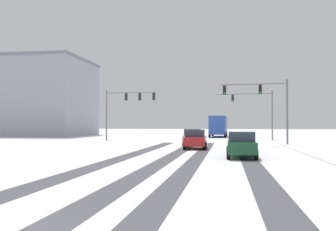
# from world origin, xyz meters

# --- Properties ---
(wheel_track_left_lane) EXTENTS (0.92, 36.43, 0.01)m
(wheel_track_left_lane) POSITION_xyz_m (2.90, 16.56, 0.00)
(wheel_track_left_lane) COLOR #4C4C51
(wheel_track_left_lane) RESTS_ON ground
(wheel_track_right_lane) EXTENTS (1.19, 36.43, 0.01)m
(wheel_track_right_lane) POSITION_xyz_m (-1.71, 16.56, 0.00)
(wheel_track_right_lane) COLOR #4C4C51
(wheel_track_right_lane) RESTS_ON ground
(wheel_track_center) EXTENTS (1.02, 36.43, 0.01)m
(wheel_track_center) POSITION_xyz_m (1.16, 16.56, 0.00)
(wheel_track_center) COLOR #4C4C51
(wheel_track_center) RESTS_ON ground
(wheel_track_oncoming) EXTENTS (1.03, 36.43, 0.01)m
(wheel_track_oncoming) POSITION_xyz_m (6.00, 16.56, 0.00)
(wheel_track_oncoming) COLOR #4C4C51
(wheel_track_oncoming) RESTS_ON ground
(traffic_signal_far_right) EXTENTS (7.33, 0.64, 6.50)m
(traffic_signal_far_right) POSITION_xyz_m (8.49, 43.25, 4.50)
(traffic_signal_far_right) COLOR slate
(traffic_signal_far_right) RESTS_ON ground
(traffic_signal_far_left) EXTENTS (6.74, 0.72, 6.50)m
(traffic_signal_far_left) POSITION_xyz_m (-7.89, 38.92, 4.81)
(traffic_signal_far_left) COLOR slate
(traffic_signal_far_left) RESTS_ON ground
(traffic_signal_near_right) EXTENTS (6.49, 0.65, 6.50)m
(traffic_signal_near_right) POSITION_xyz_m (8.33, 31.26, 4.66)
(traffic_signal_near_right) COLOR slate
(traffic_signal_near_right) RESTS_ON ground
(car_silver_lead) EXTENTS (1.99, 4.18, 1.62)m
(car_silver_lead) POSITION_xyz_m (1.42, 29.53, 0.82)
(car_silver_lead) COLOR #B7BABF
(car_silver_lead) RESTS_ON ground
(car_red_second) EXTENTS (1.91, 4.14, 1.62)m
(car_red_second) POSITION_xyz_m (2.07, 24.91, 0.82)
(car_red_second) COLOR red
(car_red_second) RESTS_ON ground
(car_dark_green_third) EXTENTS (1.84, 4.10, 1.62)m
(car_dark_green_third) POSITION_xyz_m (5.61, 17.18, 0.82)
(car_dark_green_third) COLOR #194C2D
(car_dark_green_third) RESTS_ON ground
(bus_oncoming) EXTENTS (2.89, 11.06, 3.38)m
(bus_oncoming) POSITION_xyz_m (3.36, 55.07, 1.99)
(bus_oncoming) COLOR #284793
(bus_oncoming) RESTS_ON ground
(office_building_far_left_block) EXTENTS (27.43, 15.74, 13.75)m
(office_building_far_left_block) POSITION_xyz_m (-33.90, 55.80, 6.88)
(office_building_far_left_block) COLOR #9399A3
(office_building_far_left_block) RESTS_ON ground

